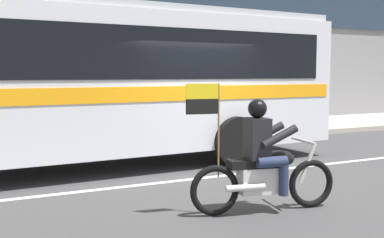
# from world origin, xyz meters

# --- Properties ---
(ground_plane) EXTENTS (60.00, 60.00, 0.00)m
(ground_plane) POSITION_xyz_m (0.00, 0.00, 0.00)
(ground_plane) COLOR #3D3D3F
(sidewalk_curb) EXTENTS (28.00, 3.80, 0.15)m
(sidewalk_curb) POSITION_xyz_m (0.00, 5.10, 0.07)
(sidewalk_curb) COLOR #A39E93
(sidewalk_curb) RESTS_ON ground_plane
(lane_center_stripe) EXTENTS (26.60, 0.14, 0.01)m
(lane_center_stripe) POSITION_xyz_m (0.00, -0.60, 0.00)
(lane_center_stripe) COLOR silver
(lane_center_stripe) RESTS_ON ground_plane
(transit_bus) EXTENTS (11.40, 3.07, 3.22)m
(transit_bus) POSITION_xyz_m (-2.29, 1.19, 1.88)
(transit_bus) COLOR silver
(transit_bus) RESTS_ON ground_plane
(motorcycle_with_rider) EXTENTS (2.17, 0.71, 1.78)m
(motorcycle_with_rider) POSITION_xyz_m (-0.56, -2.84, 0.67)
(motorcycle_with_rider) COLOR black
(motorcycle_with_rider) RESTS_ON ground_plane
(fire_hydrant) EXTENTS (0.22, 0.30, 0.75)m
(fire_hydrant) POSITION_xyz_m (3.70, 3.73, 0.52)
(fire_hydrant) COLOR #4C8C3F
(fire_hydrant) RESTS_ON sidewalk_curb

